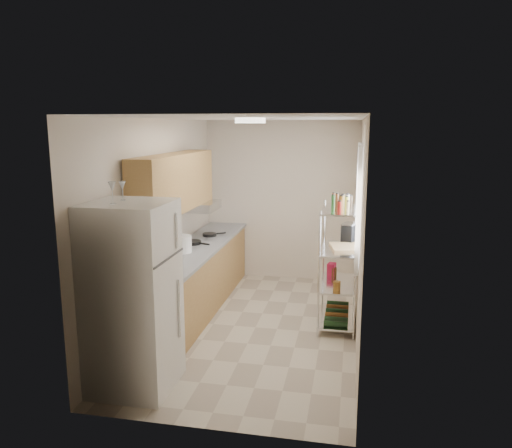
{
  "coord_description": "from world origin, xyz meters",
  "views": [
    {
      "loc": [
        1.16,
        -5.84,
        2.51
      ],
      "look_at": [
        -0.04,
        0.25,
        1.29
      ],
      "focal_mm": 35.0,
      "sensor_mm": 36.0,
      "label": 1
    }
  ],
  "objects_px": {
    "refrigerator": "(133,297)",
    "rice_cooker": "(181,244)",
    "frying_pan_large": "(192,242)",
    "espresso_machine": "(349,233)",
    "cutting_board": "(345,247)"
  },
  "relations": [
    {
      "from": "frying_pan_large",
      "to": "refrigerator",
      "type": "bearing_deg",
      "value": -68.77
    },
    {
      "from": "refrigerator",
      "to": "rice_cooker",
      "type": "distance_m",
      "value": 1.77
    },
    {
      "from": "cutting_board",
      "to": "frying_pan_large",
      "type": "bearing_deg",
      "value": 171.79
    },
    {
      "from": "refrigerator",
      "to": "rice_cooker",
      "type": "height_order",
      "value": "refrigerator"
    },
    {
      "from": "rice_cooker",
      "to": "frying_pan_large",
      "type": "distance_m",
      "value": 0.48
    },
    {
      "from": "rice_cooker",
      "to": "frying_pan_large",
      "type": "height_order",
      "value": "rice_cooker"
    },
    {
      "from": "refrigerator",
      "to": "rice_cooker",
      "type": "bearing_deg",
      "value": 94.48
    },
    {
      "from": "cutting_board",
      "to": "espresso_machine",
      "type": "relative_size",
      "value": 1.7
    },
    {
      "from": "refrigerator",
      "to": "espresso_machine",
      "type": "distance_m",
      "value": 3.02
    },
    {
      "from": "refrigerator",
      "to": "frying_pan_large",
      "type": "bearing_deg",
      "value": 93.82
    },
    {
      "from": "espresso_machine",
      "to": "cutting_board",
      "type": "bearing_deg",
      "value": -77.86
    },
    {
      "from": "rice_cooker",
      "to": "refrigerator",
      "type": "bearing_deg",
      "value": -85.52
    },
    {
      "from": "frying_pan_large",
      "to": "rice_cooker",
      "type": "bearing_deg",
      "value": -71.22
    },
    {
      "from": "refrigerator",
      "to": "cutting_board",
      "type": "distance_m",
      "value": 2.75
    },
    {
      "from": "refrigerator",
      "to": "cutting_board",
      "type": "xyz_separation_m",
      "value": [
        1.95,
        1.93,
        0.11
      ]
    }
  ]
}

